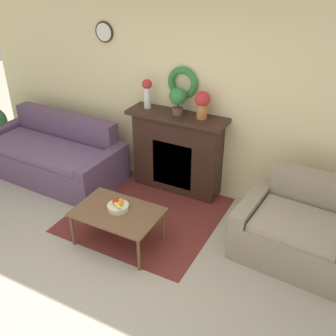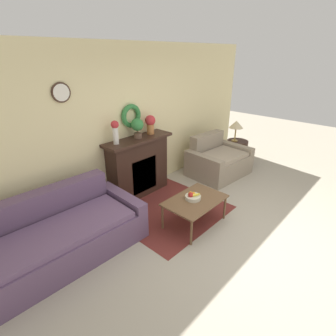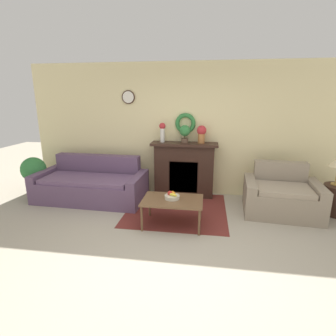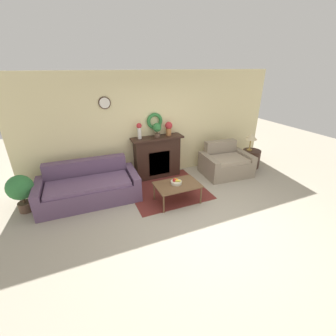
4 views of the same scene
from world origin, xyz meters
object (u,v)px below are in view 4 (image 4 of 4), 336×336
(coffee_table, at_px, (177,186))
(loveseat_right, at_px, (225,163))
(couch_left, at_px, (89,187))
(potted_plant_floor_by_couch, at_px, (20,190))
(vase_on_mantel_left, at_px, (139,130))
(table_lamp, at_px, (251,137))
(potted_plant_on_mantel, at_px, (157,129))
(vase_on_mantel_right, at_px, (169,128))
(side_table_by_loveseat, at_px, (251,159))
(fireplace, at_px, (157,157))
(fruit_bowl, at_px, (176,182))

(coffee_table, bearing_deg, loveseat_right, 22.70)
(couch_left, xyz_separation_m, potted_plant_floor_by_couch, (-1.29, 0.06, 0.21))
(vase_on_mantel_left, bearing_deg, table_lamp, -8.46)
(loveseat_right, height_order, potted_plant_on_mantel, potted_plant_on_mantel)
(couch_left, bearing_deg, vase_on_mantel_left, 21.74)
(vase_on_mantel_left, distance_m, potted_plant_on_mantel, 0.46)
(vase_on_mantel_left, bearing_deg, couch_left, -160.18)
(couch_left, height_order, table_lamp, table_lamp)
(table_lamp, xyz_separation_m, vase_on_mantel_left, (-3.17, 0.47, 0.43))
(vase_on_mantel_right, height_order, potted_plant_floor_by_couch, vase_on_mantel_right)
(table_lamp, distance_m, vase_on_mantel_left, 3.23)
(side_table_by_loveseat, bearing_deg, table_lamp, 141.34)
(side_table_by_loveseat, distance_m, potted_plant_on_mantel, 3.02)
(vase_on_mantel_left, height_order, vase_on_mantel_right, vase_on_mantel_left)
(fireplace, xyz_separation_m, loveseat_right, (1.80, -0.60, -0.26))
(fireplace, xyz_separation_m, potted_plant_floor_by_couch, (-3.12, -0.43, -0.06))
(vase_on_mantel_left, xyz_separation_m, potted_plant_floor_by_couch, (-2.67, -0.44, -0.84))
(loveseat_right, bearing_deg, coffee_table, -152.70)
(fireplace, xyz_separation_m, coffee_table, (-0.06, -1.37, -0.17))
(fruit_bowl, bearing_deg, potted_plant_on_mantel, 86.67)
(fireplace, height_order, vase_on_mantel_left, vase_on_mantel_left)
(couch_left, bearing_deg, loveseat_right, 0.22)
(side_table_by_loveseat, bearing_deg, potted_plant_on_mantel, 169.74)
(loveseat_right, xyz_separation_m, coffee_table, (-1.86, -0.78, 0.09))
(loveseat_right, distance_m, side_table_by_loveseat, 0.99)
(fruit_bowl, xyz_separation_m, vase_on_mantel_left, (-0.38, 1.34, 0.87))
(fireplace, distance_m, loveseat_right, 1.91)
(loveseat_right, relative_size, coffee_table, 1.40)
(loveseat_right, xyz_separation_m, potted_plant_on_mantel, (-1.79, 0.58, 1.03))
(coffee_table, xyz_separation_m, table_lamp, (2.78, 0.91, 0.53))
(vase_on_mantel_right, bearing_deg, potted_plant_on_mantel, -176.53)
(coffee_table, height_order, potted_plant_floor_by_couch, potted_plant_floor_by_couch)
(table_lamp, height_order, potted_plant_on_mantel, potted_plant_on_mantel)
(couch_left, distance_m, loveseat_right, 3.63)
(fireplace, height_order, side_table_by_loveseat, fireplace)
(fireplace, distance_m, table_lamp, 2.78)
(vase_on_mantel_left, height_order, potted_plant_on_mantel, vase_on_mantel_left)
(table_lamp, height_order, vase_on_mantel_right, vase_on_mantel_right)
(table_lamp, bearing_deg, potted_plant_on_mantel, 170.55)
(couch_left, relative_size, loveseat_right, 1.63)
(coffee_table, bearing_deg, side_table_by_loveseat, 16.78)
(fruit_bowl, bearing_deg, coffee_table, -70.52)
(side_table_by_loveseat, bearing_deg, couch_left, 179.65)
(couch_left, distance_m, table_lamp, 4.59)
(couch_left, bearing_deg, vase_on_mantel_right, 14.82)
(loveseat_right, xyz_separation_m, potted_plant_floor_by_couch, (-4.92, 0.16, 0.20))
(vase_on_mantel_right, bearing_deg, coffee_table, -105.90)
(vase_on_mantel_left, height_order, potted_plant_floor_by_couch, vase_on_mantel_left)
(fruit_bowl, xyz_separation_m, table_lamp, (2.79, 0.87, 0.44))
(fireplace, xyz_separation_m, potted_plant_on_mantel, (0.00, -0.01, 0.77))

